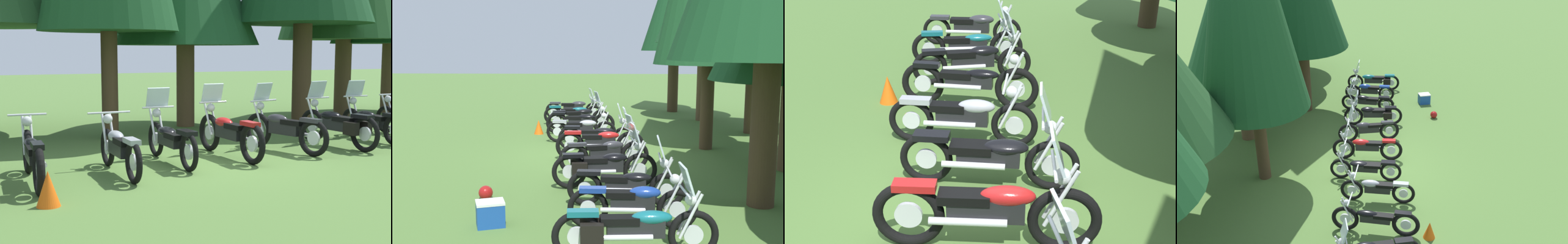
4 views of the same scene
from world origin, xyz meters
TOP-DOWN VIEW (x-y plane):
  - ground_plane at (0.00, 0.00)m, footprint 80.00×80.00m
  - motorcycle_3 at (-3.23, -0.51)m, footprint 0.62×2.35m
  - motorcycle_4 at (-1.82, -0.39)m, footprint 0.76×2.18m
  - motorcycle_5 at (-0.71, 0.12)m, footprint 0.63×2.25m
  - motorcycle_6 at (0.53, 0.24)m, footprint 0.61×2.36m
  - motorcycle_7 at (1.85, 0.37)m, footprint 0.87×2.17m
  - motorcycle_8 at (3.18, 0.33)m, footprint 0.77×2.25m
  - motorcycle_9 at (4.44, 0.77)m, footprint 0.66×2.20m
  - traffic_cone at (-3.24, -1.95)m, footprint 0.32×0.32m

SIDE VIEW (x-z plane):
  - ground_plane at x=0.00m, z-range 0.00..0.00m
  - traffic_cone at x=-3.24m, z-range 0.00..0.48m
  - motorcycle_4 at x=-1.82m, z-range -0.05..0.94m
  - motorcycle_3 at x=-3.23m, z-range -0.07..0.95m
  - motorcycle_9 at x=4.44m, z-range -0.23..1.12m
  - motorcycle_5 at x=-0.71m, z-range -0.22..1.13m
  - motorcycle_7 at x=1.85m, z-range -0.22..1.16m
  - motorcycle_6 at x=0.53m, z-range -0.21..1.18m
  - motorcycle_8 at x=3.18m, z-range -0.20..1.18m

